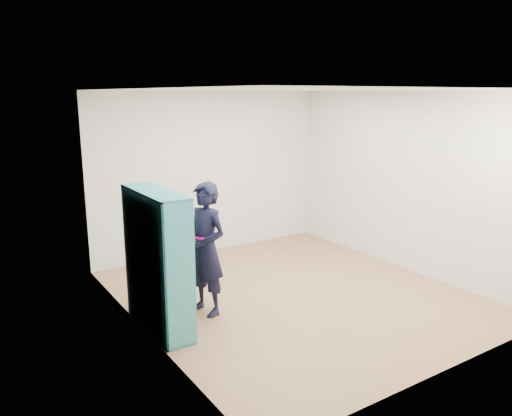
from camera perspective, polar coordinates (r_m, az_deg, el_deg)
floor at (r=6.62m, az=4.32°, el=-9.78°), size 4.50×4.50×0.00m
ceiling at (r=6.11m, az=4.75°, el=13.35°), size 4.50×4.50×0.00m
wall_left at (r=5.29m, az=-12.95°, el=-1.09°), size 0.02×4.50×2.60m
wall_right at (r=7.60m, az=16.60°, el=2.92°), size 0.02×4.50×2.60m
wall_back at (r=8.11m, az=-5.21°, el=3.99°), size 4.00×0.02×2.60m
wall_front at (r=4.71m, az=21.44°, el=-3.39°), size 4.00×0.02×2.60m
bookshelf at (r=5.55m, az=-11.39°, el=-6.22°), size 0.34×1.17×1.56m
person at (r=5.84m, az=-5.75°, el=-4.67°), size 0.52×0.65×1.58m
smartphone at (r=5.79m, az=-7.44°, el=-3.80°), size 0.05×0.08×0.12m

